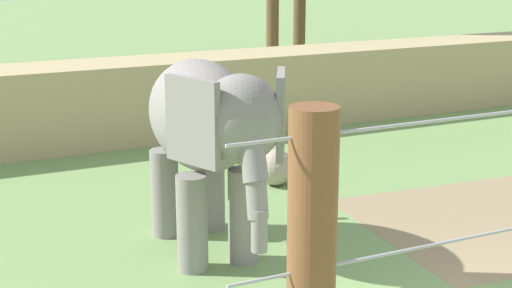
{
  "coord_description": "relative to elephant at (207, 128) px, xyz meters",
  "views": [
    {
      "loc": [
        -6.29,
        -6.38,
        4.7
      ],
      "look_at": [
        -1.03,
        4.83,
        1.4
      ],
      "focal_mm": 53.39,
      "sensor_mm": 36.0,
      "label": 1
    }
  ],
  "objects": [
    {
      "name": "embankment_wall",
      "position": [
        2.29,
        7.46,
        -1.06
      ],
      "size": [
        36.0,
        1.8,
        1.93
      ],
      "primitive_type": "cube",
      "color": "tan",
      "rests_on": "ground"
    },
    {
      "name": "dirt_patch",
      "position": [
        5.2,
        -0.75,
        -2.02
      ],
      "size": [
        5.07,
        4.38,
        0.01
      ],
      "primitive_type": "cube",
      "rotation": [
        0.0,
        0.0,
        -0.07
      ],
      "color": "#937F5B",
      "rests_on": "ground"
    },
    {
      "name": "elephant",
      "position": [
        0.0,
        0.0,
        0.0
      ],
      "size": [
        1.73,
        4.12,
        3.05
      ],
      "color": "gray",
      "rests_on": "ground"
    },
    {
      "name": "enrichment_ball",
      "position": [
        2.49,
        2.7,
        -1.66
      ],
      "size": [
        0.73,
        0.73,
        0.73
      ],
      "primitive_type": "sphere",
      "color": "tan",
      "rests_on": "ground"
    }
  ]
}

